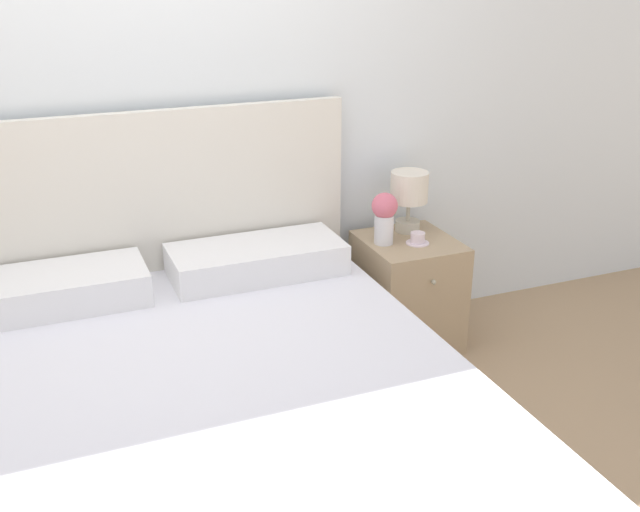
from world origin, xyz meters
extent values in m
plane|color=tan|center=(0.00, 0.00, 0.00)|extent=(12.00, 12.00, 0.00)
cube|color=white|center=(0.00, 0.07, 1.30)|extent=(8.00, 0.06, 2.60)
cube|color=white|center=(0.00, -1.10, 0.16)|extent=(1.86, 2.20, 0.32)
cube|color=white|center=(0.00, -1.10, 0.41)|extent=(1.82, 2.15, 0.19)
cube|color=silver|center=(0.00, -0.03, 0.62)|extent=(1.90, 0.05, 1.24)
cube|color=white|center=(-0.45, -0.25, 0.57)|extent=(0.78, 0.36, 0.14)
cube|color=white|center=(0.45, -0.25, 0.57)|extent=(0.78, 0.36, 0.14)
cube|color=tan|center=(1.23, -0.26, 0.28)|extent=(0.44, 0.48, 0.56)
sphere|color=#B2AD93|center=(1.23, -0.51, 0.43)|extent=(0.02, 0.02, 0.02)
cylinder|color=beige|center=(1.28, -0.14, 0.59)|extent=(0.12, 0.12, 0.06)
cylinder|color=#B7B29E|center=(1.28, -0.14, 0.66)|extent=(0.02, 0.02, 0.10)
cylinder|color=silver|center=(1.28, -0.14, 0.79)|extent=(0.19, 0.19, 0.15)
cylinder|color=white|center=(1.09, -0.25, 0.63)|extent=(0.09, 0.09, 0.14)
sphere|color=#E06B7F|center=(1.09, -0.25, 0.75)|extent=(0.13, 0.13, 0.13)
sphere|color=#609356|center=(1.12, -0.25, 0.72)|extent=(0.06, 0.06, 0.06)
cylinder|color=white|center=(1.24, -0.31, 0.56)|extent=(0.11, 0.11, 0.01)
cylinder|color=white|center=(1.24, -0.31, 0.59)|extent=(0.07, 0.07, 0.05)
camera|label=1|loc=(-0.47, -3.28, 1.86)|focal=42.00mm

